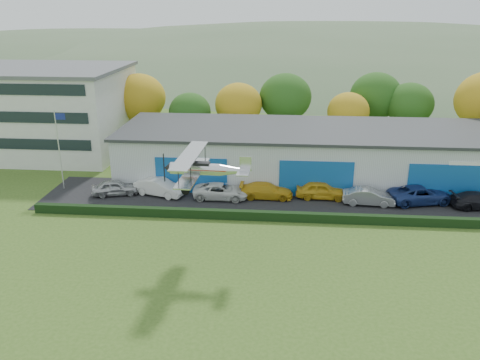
# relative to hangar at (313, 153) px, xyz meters

# --- Properties ---
(ground) EXTENTS (300.00, 300.00, 0.00)m
(ground) POSITION_rel_hangar_xyz_m (-5.00, -27.98, -2.66)
(ground) COLOR #39571B
(ground) RESTS_ON ground
(apron) EXTENTS (48.00, 9.00, 0.05)m
(apron) POSITION_rel_hangar_xyz_m (-2.00, -6.98, -2.63)
(apron) COLOR black
(apron) RESTS_ON ground
(hedge) EXTENTS (46.00, 0.60, 0.80)m
(hedge) POSITION_rel_hangar_xyz_m (-2.00, -11.78, -2.26)
(hedge) COLOR black
(hedge) RESTS_ON ground
(hangar) EXTENTS (40.60, 12.60, 5.30)m
(hangar) POSITION_rel_hangar_xyz_m (0.00, 0.00, 0.00)
(hangar) COLOR #B2B7BC
(hangar) RESTS_ON ground
(office_block) EXTENTS (20.60, 15.60, 10.40)m
(office_block) POSITION_rel_hangar_xyz_m (-33.00, 7.02, 2.56)
(office_block) COLOR silver
(office_block) RESTS_ON ground
(flagpole) EXTENTS (1.05, 0.10, 8.00)m
(flagpole) POSITION_rel_hangar_xyz_m (-24.88, -5.98, 2.13)
(flagpole) COLOR silver
(flagpole) RESTS_ON ground
(tree_belt) EXTENTS (75.70, 13.22, 10.12)m
(tree_belt) POSITION_rel_hangar_xyz_m (-4.15, 12.64, 2.95)
(tree_belt) COLOR #3D2614
(tree_belt) RESTS_ON ground
(distant_hills) EXTENTS (430.00, 196.00, 56.00)m
(distant_hills) POSITION_rel_hangar_xyz_m (-9.38, 112.02, -15.70)
(distant_hills) COLOR #4C6642
(distant_hills) RESTS_ON ground
(car_0) EXTENTS (4.72, 2.90, 1.50)m
(car_0) POSITION_rel_hangar_xyz_m (-19.26, -7.20, -1.86)
(car_0) COLOR silver
(car_0) RESTS_ON apron
(car_1) EXTENTS (5.25, 3.17, 1.63)m
(car_1) POSITION_rel_hangar_xyz_m (-14.98, -6.90, -1.79)
(car_1) COLOR silver
(car_1) RESTS_ON apron
(car_2) EXTENTS (5.26, 2.48, 1.45)m
(car_2) POSITION_rel_hangar_xyz_m (-8.96, -7.26, -1.88)
(car_2) COLOR silver
(car_2) RESTS_ON apron
(car_3) EXTENTS (5.03, 2.06, 1.46)m
(car_3) POSITION_rel_hangar_xyz_m (-4.68, -6.74, -1.88)
(car_3) COLOR gold
(car_3) RESTS_ON apron
(car_4) EXTENTS (4.90, 2.13, 1.64)m
(car_4) POSITION_rel_hangar_xyz_m (0.55, -6.37, -1.78)
(car_4) COLOR gold
(car_4) RESTS_ON apron
(car_5) EXTENTS (4.80, 1.95, 1.55)m
(car_5) POSITION_rel_hangar_xyz_m (4.75, -7.56, -1.83)
(car_5) COLOR silver
(car_5) RESTS_ON apron
(car_6) EXTENTS (6.33, 3.96, 1.63)m
(car_6) POSITION_rel_hangar_xyz_m (9.62, -6.74, -1.79)
(car_6) COLOR navy
(car_6) RESTS_ON apron
(car_7) EXTENTS (5.20, 2.44, 1.47)m
(car_7) POSITION_rel_hangar_xyz_m (14.61, -7.57, -1.87)
(car_7) COLOR black
(car_7) RESTS_ON apron
(biplane) EXTENTS (6.21, 7.09, 2.66)m
(biplane) POSITION_rel_hangar_xyz_m (-8.79, -18.24, 4.09)
(biplane) COLOR silver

